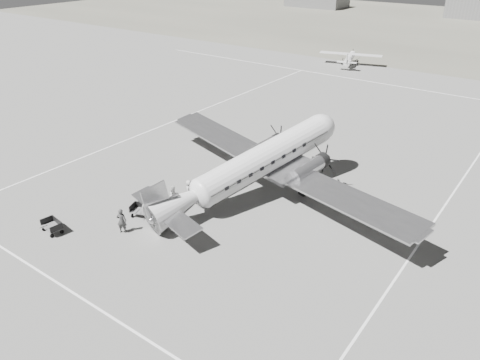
% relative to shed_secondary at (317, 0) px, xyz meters
% --- Properties ---
extents(ground, '(260.00, 260.00, 0.00)m').
position_rel_shed_secondary_xyz_m(ground, '(55.00, -115.00, -2.00)').
color(ground, slate).
rests_on(ground, ground).
extents(taxi_line_near, '(60.00, 0.15, 0.01)m').
position_rel_shed_secondary_xyz_m(taxi_line_near, '(55.00, -129.00, -1.99)').
color(taxi_line_near, white).
rests_on(taxi_line_near, ground).
extents(taxi_line_right, '(0.15, 80.00, 0.01)m').
position_rel_shed_secondary_xyz_m(taxi_line_right, '(67.00, -115.00, -1.99)').
color(taxi_line_right, white).
rests_on(taxi_line_right, ground).
extents(taxi_line_left, '(0.15, 60.00, 0.01)m').
position_rel_shed_secondary_xyz_m(taxi_line_left, '(37.00, -105.00, -1.99)').
color(taxi_line_left, white).
rests_on(taxi_line_left, ground).
extents(taxi_line_horizon, '(90.00, 0.15, 0.01)m').
position_rel_shed_secondary_xyz_m(taxi_line_horizon, '(55.00, -75.00, -1.99)').
color(taxi_line_horizon, white).
rests_on(taxi_line_horizon, ground).
extents(shed_secondary, '(18.00, 10.00, 4.00)m').
position_rel_shed_secondary_xyz_m(shed_secondary, '(0.00, 0.00, 0.00)').
color(shed_secondary, '#575757').
rests_on(shed_secondary, ground).
extents(dc3_airliner, '(31.36, 25.65, 5.18)m').
position_rel_shed_secondary_xyz_m(dc3_airliner, '(54.28, -113.22, 0.59)').
color(dc3_airliner, '#AEAEB0').
rests_on(dc3_airliner, ground).
extents(light_plane_left, '(12.05, 10.75, 2.10)m').
position_rel_shed_secondary_xyz_m(light_plane_left, '(41.66, -67.40, -0.95)').
color(light_plane_left, silver).
rests_on(light_plane_left, ground).
extents(baggage_cart_near, '(1.89, 1.60, 0.91)m').
position_rel_shed_secondary_xyz_m(baggage_cart_near, '(49.36, -120.73, -1.55)').
color(baggage_cart_near, '#575757').
rests_on(baggage_cart_near, ground).
extents(baggage_cart_far, '(1.73, 1.33, 0.90)m').
position_rel_shed_secondary_xyz_m(baggage_cart_far, '(45.93, -125.89, -1.55)').
color(baggage_cart_far, '#575757').
rests_on(baggage_cart_far, ground).
extents(ground_crew, '(0.81, 0.73, 1.85)m').
position_rel_shed_secondary_xyz_m(ground_crew, '(49.87, -123.01, -1.07)').
color(ground_crew, '#323232').
rests_on(ground_crew, ground).
extents(ramp_agent, '(0.77, 0.90, 1.59)m').
position_rel_shed_secondary_xyz_m(ramp_agent, '(50.12, -118.07, -1.20)').
color(ramp_agent, '#B9B9B7').
rests_on(ramp_agent, ground).
extents(passenger, '(0.78, 0.94, 1.66)m').
position_rel_shed_secondary_xyz_m(passenger, '(50.50, -116.76, -1.17)').
color(passenger, '#AAAAA8').
rests_on(passenger, ground).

